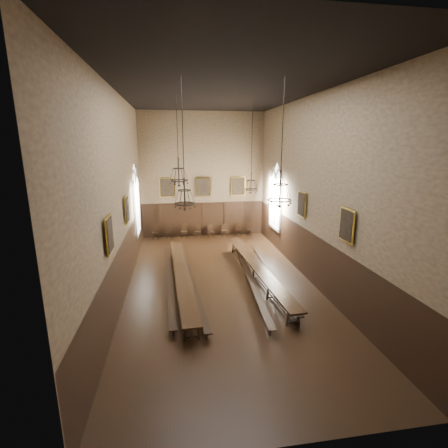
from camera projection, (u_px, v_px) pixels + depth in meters
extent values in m
cube|color=black|center=(221.00, 284.00, 16.01)|extent=(9.00, 18.00, 0.02)
cube|color=black|center=(220.00, 89.00, 13.86)|extent=(9.00, 18.00, 0.02)
cube|color=#877353|center=(203.00, 176.00, 23.58)|extent=(9.00, 0.02, 9.00)
cube|color=#877353|center=(288.00, 262.00, 6.29)|extent=(9.00, 0.02, 9.00)
cube|color=#877353|center=(119.00, 196.00, 14.26)|extent=(0.02, 18.00, 9.00)
cube|color=#877353|center=(313.00, 192.00, 15.61)|extent=(0.02, 18.00, 9.00)
cube|color=black|center=(182.00, 272.00, 15.54)|extent=(1.14, 10.03, 0.07)
cube|color=black|center=(258.00, 266.00, 16.35)|extent=(1.24, 9.74, 0.07)
cube|color=black|center=(169.00, 278.00, 15.72)|extent=(0.67, 9.37, 0.05)
cube|color=black|center=(191.00, 280.00, 15.55)|extent=(0.91, 9.45, 0.05)
cube|color=black|center=(249.00, 276.00, 15.98)|extent=(0.90, 9.78, 0.05)
cube|color=black|center=(271.00, 272.00, 16.55)|extent=(0.67, 9.02, 0.05)
cube|color=black|center=(156.00, 233.00, 23.53)|extent=(0.48, 0.48, 0.05)
cube|color=black|center=(156.00, 229.00, 23.65)|extent=(0.45, 0.07, 0.53)
cube|color=black|center=(169.00, 233.00, 23.77)|extent=(0.46, 0.46, 0.05)
cube|color=black|center=(169.00, 229.00, 23.87)|extent=(0.39, 0.11, 0.46)
cube|color=black|center=(184.00, 231.00, 23.91)|extent=(0.51, 0.51, 0.05)
cube|color=black|center=(184.00, 227.00, 24.03)|extent=(0.44, 0.12, 0.52)
cube|color=black|center=(198.00, 232.00, 24.04)|extent=(0.45, 0.45, 0.05)
cube|color=black|center=(198.00, 228.00, 24.15)|extent=(0.39, 0.10, 0.46)
cube|color=black|center=(211.00, 231.00, 24.09)|extent=(0.46, 0.46, 0.05)
cube|color=black|center=(211.00, 228.00, 24.20)|extent=(0.39, 0.11, 0.47)
cube|color=black|center=(224.00, 231.00, 24.33)|extent=(0.40, 0.40, 0.05)
cube|color=black|center=(224.00, 227.00, 24.43)|extent=(0.39, 0.04, 0.47)
cube|color=black|center=(239.00, 230.00, 24.43)|extent=(0.53, 0.53, 0.05)
cube|color=black|center=(238.00, 226.00, 24.55)|extent=(0.43, 0.15, 0.51)
cube|color=black|center=(249.00, 229.00, 24.64)|extent=(0.45, 0.45, 0.05)
cube|color=black|center=(249.00, 226.00, 24.74)|extent=(0.40, 0.09, 0.47)
cylinder|color=black|center=(177.00, 127.00, 16.09)|extent=(0.03, 0.03, 2.92)
torus|color=black|center=(179.00, 180.00, 16.72)|extent=(0.95, 0.95, 0.06)
torus|color=black|center=(178.00, 168.00, 16.57)|extent=(0.60, 0.60, 0.04)
cylinder|color=black|center=(179.00, 171.00, 16.60)|extent=(0.07, 0.07, 1.34)
cylinder|color=black|center=(252.00, 137.00, 17.26)|extent=(0.03, 0.03, 3.76)
torus|color=black|center=(251.00, 189.00, 17.94)|extent=(0.77, 0.77, 0.05)
torus|color=black|center=(251.00, 180.00, 17.82)|extent=(0.49, 0.49, 0.04)
cylinder|color=black|center=(251.00, 182.00, 17.84)|extent=(0.05, 0.05, 1.08)
cylinder|color=black|center=(183.00, 129.00, 11.49)|extent=(0.03, 0.03, 3.48)
torus|color=black|center=(185.00, 204.00, 12.14)|extent=(0.78, 0.78, 0.05)
torus|color=black|center=(184.00, 190.00, 12.02)|extent=(0.50, 0.50, 0.04)
cylinder|color=black|center=(184.00, 193.00, 12.04)|extent=(0.06, 0.06, 1.11)
cylinder|color=black|center=(283.00, 125.00, 11.64)|extent=(0.03, 0.03, 3.21)
torus|color=black|center=(280.00, 200.00, 12.29)|extent=(0.91, 0.91, 0.05)
torus|color=black|center=(280.00, 184.00, 12.15)|extent=(0.58, 0.58, 0.04)
cylinder|color=black|center=(280.00, 187.00, 12.18)|extent=(0.06, 0.06, 1.29)
cube|color=gold|center=(167.00, 188.00, 23.26)|extent=(1.10, 0.12, 1.40)
cube|color=black|center=(167.00, 188.00, 23.26)|extent=(0.98, 0.02, 1.28)
cube|color=gold|center=(203.00, 187.00, 23.65)|extent=(1.10, 0.12, 1.40)
cube|color=black|center=(203.00, 187.00, 23.65)|extent=(0.98, 0.02, 1.28)
cube|color=gold|center=(238.00, 186.00, 24.04)|extent=(1.10, 0.12, 1.40)
cube|color=black|center=(238.00, 186.00, 24.04)|extent=(0.98, 0.02, 1.28)
cube|color=gold|center=(127.00, 209.00, 15.43)|extent=(0.12, 1.00, 1.30)
cube|color=black|center=(127.00, 209.00, 15.43)|extent=(0.02, 0.88, 1.18)
cube|color=gold|center=(109.00, 235.00, 11.11)|extent=(0.12, 1.00, 1.30)
cube|color=black|center=(109.00, 235.00, 11.11)|extent=(0.02, 0.88, 1.18)
cube|color=gold|center=(302.00, 204.00, 16.74)|extent=(0.12, 1.00, 1.30)
cube|color=black|center=(302.00, 204.00, 16.74)|extent=(0.02, 0.88, 1.18)
cube|color=gold|center=(347.00, 225.00, 12.42)|extent=(0.12, 1.00, 1.30)
cube|color=black|center=(347.00, 225.00, 12.42)|extent=(0.02, 0.88, 1.18)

